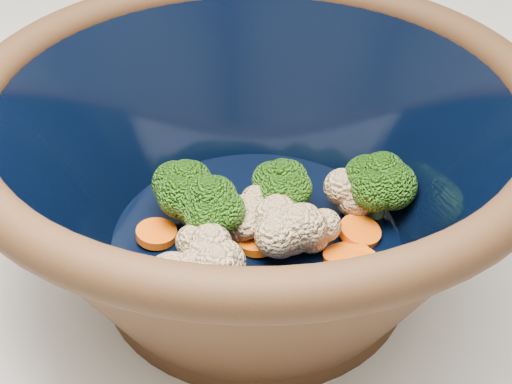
# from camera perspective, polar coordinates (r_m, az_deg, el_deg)

# --- Properties ---
(mixing_bowl) EXTENTS (0.43, 0.43, 0.16)m
(mixing_bowl) POSITION_cam_1_polar(r_m,az_deg,el_deg) (0.46, 0.00, 1.50)
(mixing_bowl) COLOR black
(mixing_bowl) RESTS_ON counter
(vegetable_pile) EXTENTS (0.16, 0.18, 0.05)m
(vegetable_pile) POSITION_cam_1_polar(r_m,az_deg,el_deg) (0.48, -0.20, -1.97)
(vegetable_pile) COLOR #608442
(vegetable_pile) RESTS_ON mixing_bowl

